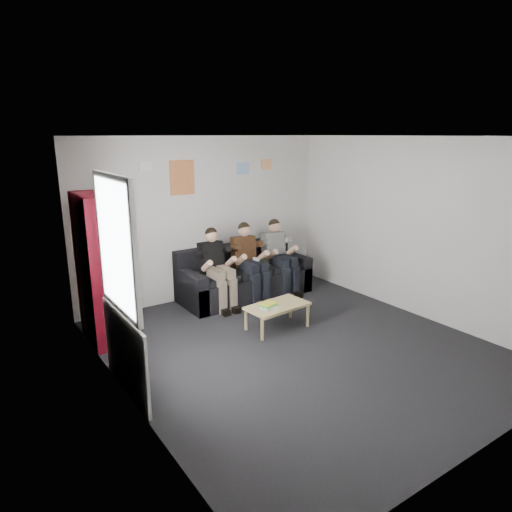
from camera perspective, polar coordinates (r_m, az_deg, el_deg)
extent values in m
plane|color=black|center=(6.17, 5.22, -11.23)|extent=(5.00, 5.00, 0.00)
plane|color=white|center=(5.54, 5.90, 14.69)|extent=(5.00, 5.00, 0.00)
plane|color=silver|center=(7.75, -6.35, 4.71)|extent=(4.50, 0.00, 4.50)
plane|color=silver|center=(4.20, 27.97, -5.94)|extent=(4.50, 0.00, 4.50)
plane|color=silver|center=(4.65, -16.36, -2.79)|extent=(0.00, 5.00, 5.00)
plane|color=silver|center=(7.33, 19.25, 3.36)|extent=(0.00, 5.00, 5.00)
cube|color=black|center=(7.88, -1.37, -3.56)|extent=(2.25, 0.92, 0.43)
cube|color=black|center=(8.04, -2.77, 0.05)|extent=(2.25, 0.20, 0.44)
cube|color=black|center=(7.37, -8.15, -4.29)|extent=(0.18, 0.92, 0.61)
cube|color=black|center=(8.43, 4.54, -1.70)|extent=(0.18, 0.92, 0.61)
cube|color=black|center=(7.73, -1.05, -1.86)|extent=(1.88, 0.63, 0.10)
cube|color=maroon|center=(6.35, -19.47, -1.63)|extent=(0.30, 0.90, 2.00)
cube|color=tan|center=(6.57, 2.68, -6.26)|extent=(0.90, 0.50, 0.04)
cylinder|color=tan|center=(6.27, 0.78, -9.11)|extent=(0.05, 0.05, 0.32)
cylinder|color=tan|center=(6.73, 6.49, -7.47)|extent=(0.05, 0.05, 0.32)
cylinder|color=tan|center=(6.58, -1.26, -7.92)|extent=(0.05, 0.05, 0.32)
cylinder|color=tan|center=(7.02, 4.33, -6.45)|extent=(0.05, 0.05, 0.32)
cube|color=silver|center=(6.43, 1.63, -6.49)|extent=(0.22, 0.16, 0.02)
cube|color=green|center=(6.46, 1.62, -6.22)|extent=(0.22, 0.16, 0.02)
cube|color=yellow|center=(6.49, 1.61, -5.94)|extent=(0.22, 0.16, 0.02)
cube|color=black|center=(7.44, -5.64, -0.16)|extent=(0.38, 0.28, 0.53)
sphere|color=#E1AC89|center=(7.32, -5.57, 2.55)|extent=(0.21, 0.21, 0.21)
sphere|color=black|center=(7.33, -5.63, 2.82)|extent=(0.20, 0.20, 0.20)
cube|color=gray|center=(7.26, -4.53, -2.07)|extent=(0.34, 0.43, 0.14)
cube|color=gray|center=(7.19, -3.65, -5.00)|extent=(0.32, 0.13, 0.53)
cube|color=black|center=(7.23, -3.39, -6.76)|extent=(0.32, 0.24, 0.09)
cube|color=#532F1B|center=(7.75, -1.58, 0.57)|extent=(0.38, 0.28, 0.54)
sphere|color=#E1AC89|center=(7.64, -1.44, 3.24)|extent=(0.21, 0.21, 0.21)
sphere|color=black|center=(7.64, -1.50, 3.50)|extent=(0.20, 0.20, 0.20)
cube|color=black|center=(7.57, -0.39, -1.29)|extent=(0.35, 0.44, 0.14)
cube|color=black|center=(7.51, 0.52, -4.11)|extent=(0.33, 0.13, 0.53)
cube|color=black|center=(7.54, 0.76, -5.79)|extent=(0.33, 0.25, 0.10)
cube|color=white|center=(7.45, 0.02, -0.40)|extent=(0.04, 0.13, 0.04)
cube|color=white|center=(8.10, 2.16, 1.17)|extent=(0.38, 0.28, 0.54)
sphere|color=#E1AC89|center=(7.99, 2.35, 3.70)|extent=(0.21, 0.21, 0.21)
sphere|color=black|center=(7.99, 2.29, 3.95)|extent=(0.20, 0.20, 0.20)
cube|color=black|center=(7.93, 3.37, -0.57)|extent=(0.34, 0.44, 0.14)
cube|color=black|center=(7.86, 4.27, -3.25)|extent=(0.32, 0.13, 0.53)
cube|color=black|center=(7.89, 4.49, -4.86)|extent=(0.32, 0.25, 0.10)
cylinder|color=silver|center=(5.00, -14.09, -13.83)|extent=(0.06, 0.06, 0.60)
cylinder|color=silver|center=(5.07, -14.42, -13.44)|extent=(0.06, 0.06, 0.60)
cylinder|color=silver|center=(5.13, -14.73, -13.06)|extent=(0.06, 0.06, 0.60)
cylinder|color=silver|center=(5.20, -15.04, -12.70)|extent=(0.06, 0.06, 0.60)
cylinder|color=silver|center=(5.27, -15.34, -12.34)|extent=(0.06, 0.06, 0.60)
cylinder|color=silver|center=(5.34, -15.63, -11.99)|extent=(0.06, 0.06, 0.60)
cylinder|color=silver|center=(5.41, -15.91, -11.65)|extent=(0.06, 0.06, 0.60)
cylinder|color=silver|center=(5.48, -16.19, -11.32)|extent=(0.06, 0.06, 0.60)
cube|color=silver|center=(5.37, -14.98, -15.18)|extent=(0.10, 0.64, 0.04)
cube|color=silver|center=(5.12, -15.41, -9.73)|extent=(0.10, 0.64, 0.04)
cube|color=white|center=(4.77, -17.16, 1.31)|extent=(0.02, 1.00, 1.30)
cube|color=white|center=(4.66, -17.68, 9.47)|extent=(0.05, 1.12, 0.06)
cube|color=white|center=(4.97, -16.44, -6.32)|extent=(0.05, 1.12, 0.06)
cube|color=white|center=(5.17, -16.01, -11.70)|extent=(0.03, 1.30, 0.90)
cube|color=#E8BE52|center=(7.47, -9.21, 9.64)|extent=(0.42, 0.01, 0.55)
cube|color=#4698F0|center=(8.02, -1.66, 10.90)|extent=(0.25, 0.01, 0.20)
cube|color=#CB3F7E|center=(8.29, 1.31, 11.38)|extent=(0.22, 0.01, 0.18)
cube|color=white|center=(7.22, -13.66, 10.83)|extent=(0.20, 0.01, 0.14)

